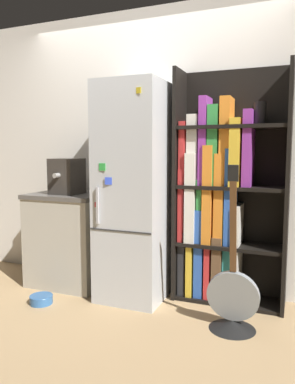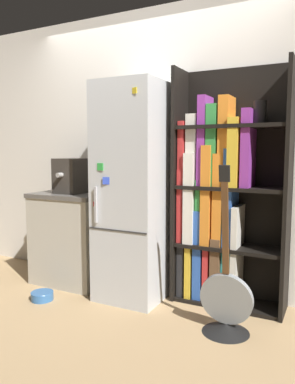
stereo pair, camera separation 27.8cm
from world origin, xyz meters
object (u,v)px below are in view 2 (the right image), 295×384
Objects in this scene: refrigerator at (137,192)px; bookshelf at (220,198)px; guitar at (226,309)px; pet_bowl at (42,295)px; espresso_machine at (71,176)px.

refrigerator is 0.94× the size of bookshelf.
pet_bowl is (-1.58, -0.14, -0.13)m from guitar.
espresso_machine is 1.12m from pet_bowl.
refrigerator is 1.24m from guitar.
pet_bowl is (-1.37, -0.67, -0.85)m from bookshelf.
bookshelf is at bearing 7.55° from espresso_machine.
guitar is at bearing -11.97° from espresso_machine.
guitar is at bearing 5.13° from pet_bowl.
guitar is at bearing -67.96° from bookshelf.
refrigerator is at bearing -165.48° from bookshelf.
guitar is 1.59m from pet_bowl.
espresso_machine is at bearing 95.09° from pet_bowl.
espresso_machine is 1.88m from guitar.
guitar is (0.21, -0.53, -0.72)m from bookshelf.
pet_bowl is (0.04, -0.49, -1.01)m from espresso_machine.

